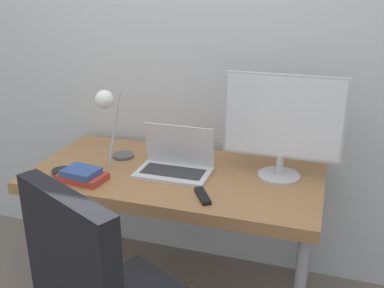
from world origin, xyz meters
name	(u,v)px	position (x,y,z in m)	size (l,w,h in m)	color
wall_back	(200,50)	(0.00, 0.80, 1.30)	(8.00, 0.05, 2.60)	silver
desk	(176,184)	(0.00, 0.37, 0.68)	(1.48, 0.74, 0.74)	#996B42
laptop	(174,163)	(0.00, 0.37, 0.79)	(0.37, 0.23, 0.24)	silver
monitor	(283,122)	(0.51, 0.48, 1.03)	(0.58, 0.21, 0.52)	#B7B7BC
desk_lamp	(109,114)	(-0.35, 0.35, 1.03)	(0.12, 0.27, 0.42)	#4C4C51
book_stack	(82,175)	(-0.40, 0.13, 0.77)	(0.24, 0.17, 0.07)	#B2382D
tv_remote	(203,196)	(0.21, 0.14, 0.75)	(0.11, 0.15, 0.02)	black
game_controller	(66,171)	(-0.52, 0.17, 0.76)	(0.15, 0.11, 0.04)	black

